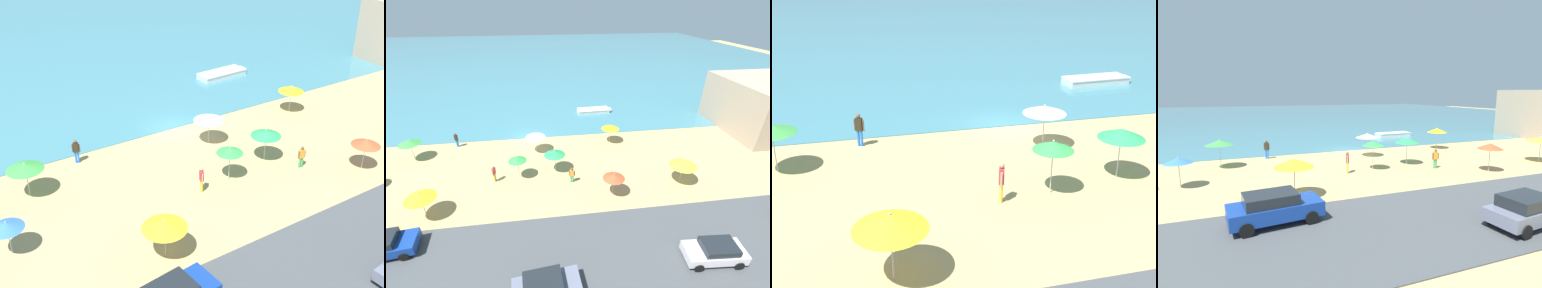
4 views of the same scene
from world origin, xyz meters
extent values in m
plane|color=tan|center=(0.00, 0.00, 0.00)|extent=(160.00, 160.00, 0.00)
cube|color=#484C4E|center=(0.00, -18.00, 0.03)|extent=(80.00, 8.00, 0.06)
cylinder|color=#B2B2B7|center=(-14.45, -7.98, 0.86)|extent=(0.05, 0.05, 1.71)
cone|color=#3973CE|center=(-14.45, -7.98, 1.84)|extent=(1.80, 1.80, 0.36)
sphere|color=silver|center=(-14.45, -7.98, 2.05)|extent=(0.08, 0.08, 0.08)
cylinder|color=#B2B2B7|center=(9.81, -2.40, 0.94)|extent=(0.05, 0.05, 1.88)
cone|color=yellow|center=(9.81, -2.40, 2.05)|extent=(2.10, 2.10, 0.45)
sphere|color=silver|center=(9.81, -2.40, 2.31)|extent=(0.08, 0.08, 0.08)
cylinder|color=#B2B2B7|center=(-0.68, -8.21, 1.01)|extent=(0.05, 0.05, 2.03)
cone|color=green|center=(-0.68, -8.21, 2.17)|extent=(1.72, 1.72, 0.38)
sphere|color=silver|center=(-0.68, -8.21, 2.39)|extent=(0.08, 0.08, 0.08)
cylinder|color=#B2B2B7|center=(2.86, -7.51, 0.97)|extent=(0.05, 0.05, 1.95)
cone|color=#30A75A|center=(2.86, -7.51, 2.12)|extent=(2.09, 2.09, 0.44)
sphere|color=silver|center=(2.86, -7.51, 2.37)|extent=(0.08, 0.08, 0.08)
cylinder|color=#B2B2B7|center=(-12.19, -3.24, 0.99)|extent=(0.05, 0.05, 1.98)
cone|color=green|center=(-12.19, -3.24, 2.13)|extent=(2.24, 2.24, 0.39)
sphere|color=silver|center=(-12.19, -3.24, 2.35)|extent=(0.08, 0.08, 0.08)
cylinder|color=#B2B2B7|center=(7.69, -11.93, 0.93)|extent=(0.05, 0.05, 1.86)
cone|color=#F3522C|center=(7.69, -11.93, 2.02)|extent=(1.90, 1.90, 0.43)
sphere|color=silver|center=(7.69, -11.93, 2.27)|extent=(0.08, 0.08, 0.08)
cylinder|color=#B2B2B7|center=(0.97, -3.38, 0.95)|extent=(0.05, 0.05, 1.90)
cone|color=#EDE7CD|center=(0.97, -3.38, 2.05)|extent=(2.23, 2.23, 0.40)
sphere|color=silver|center=(0.97, -3.38, 2.28)|extent=(0.08, 0.08, 0.08)
cylinder|color=#B2B2B7|center=(-7.78, -12.45, 0.96)|extent=(0.05, 0.05, 1.92)
cone|color=yellow|center=(-7.78, -12.45, 2.12)|extent=(2.36, 2.36, 0.49)
sphere|color=silver|center=(-7.78, -12.45, 2.40)|extent=(0.08, 0.08, 0.08)
cylinder|color=yellow|center=(-2.98, -8.53, 0.42)|extent=(0.14, 0.14, 0.84)
cylinder|color=yellow|center=(-2.93, -8.36, 0.42)|extent=(0.14, 0.14, 0.84)
cube|color=#C63642|center=(-2.96, -8.45, 1.17)|extent=(0.32, 0.41, 0.67)
sphere|color=tan|center=(-2.96, -8.45, 1.64)|extent=(0.22, 0.22, 0.22)
cylinder|color=tan|center=(-3.03, -8.68, 1.12)|extent=(0.09, 0.09, 0.60)
cylinder|color=tan|center=(-2.88, -8.22, 1.12)|extent=(0.09, 0.09, 0.60)
cylinder|color=#44A059|center=(4.41, -9.62, 0.38)|extent=(0.14, 0.14, 0.76)
cylinder|color=#44A059|center=(4.23, -9.59, 0.38)|extent=(0.14, 0.14, 0.76)
cube|color=orange|center=(4.32, -9.60, 1.07)|extent=(0.39, 0.28, 0.60)
sphere|color=brown|center=(4.32, -9.60, 1.50)|extent=(0.22, 0.22, 0.22)
cylinder|color=brown|center=(4.56, -9.65, 1.02)|extent=(0.09, 0.09, 0.54)
cylinder|color=brown|center=(4.09, -9.56, 1.02)|extent=(0.09, 0.09, 0.54)
cylinder|color=blue|center=(-8.20, -1.00, 0.43)|extent=(0.14, 0.14, 0.86)
cylinder|color=blue|center=(-8.36, -0.93, 0.43)|extent=(0.14, 0.14, 0.86)
cube|color=#29271B|center=(-8.28, -0.97, 1.20)|extent=(0.42, 0.35, 0.68)
sphere|color=brown|center=(-8.28, -0.97, 1.67)|extent=(0.22, 0.22, 0.22)
cylinder|color=brown|center=(-8.07, -1.07, 1.15)|extent=(0.09, 0.09, 0.61)
cylinder|color=brown|center=(-8.50, -0.86, 1.15)|extent=(0.09, 0.09, 0.61)
cylinder|color=black|center=(-7.93, -14.76, 0.38)|extent=(0.66, 0.29, 0.64)
cylinder|color=black|center=(0.19, -19.45, 0.38)|extent=(0.66, 0.28, 0.64)
cube|color=silver|center=(9.65, 7.23, 0.28)|extent=(4.89, 2.01, 0.46)
cube|color=silver|center=(12.25, 7.35, 0.33)|extent=(0.49, 1.02, 0.28)
cube|color=silver|center=(9.65, 7.23, 0.55)|extent=(4.89, 2.09, 0.08)
camera|label=1|loc=(-16.75, -29.30, 17.13)|focal=45.00mm
camera|label=2|loc=(2.14, -29.14, 15.22)|focal=24.00mm
camera|label=3|loc=(-8.61, -25.00, 9.71)|focal=45.00mm
camera|label=4|loc=(-10.76, -29.54, 6.19)|focal=28.00mm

